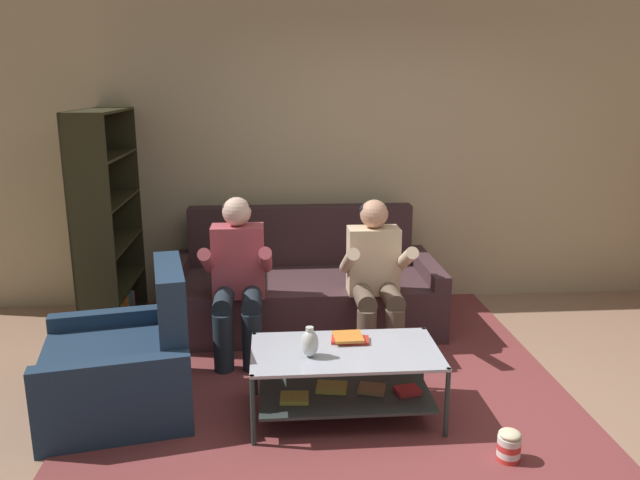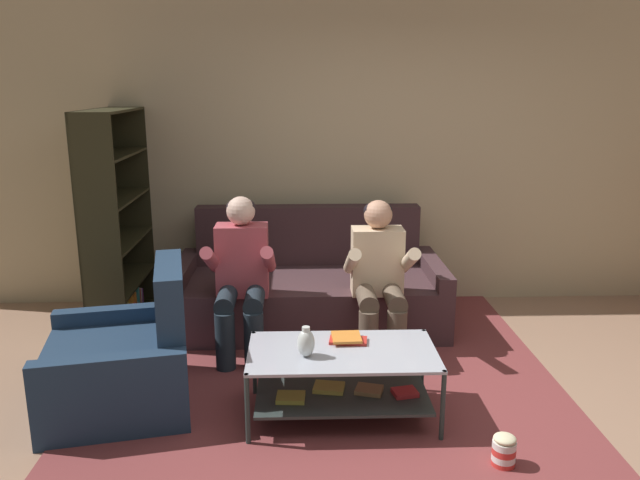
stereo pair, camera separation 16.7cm
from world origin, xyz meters
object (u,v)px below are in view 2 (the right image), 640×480
Objects in this scene: vase at (306,342)px; person_seated_right at (379,272)px; couch at (309,290)px; popcorn_tub at (504,450)px; person_seated_left at (241,272)px; armchair at (125,363)px; coffee_table at (342,373)px; bookshelf at (113,241)px; book_stack at (347,339)px.

person_seated_right is at bearing 61.50° from vase.
couch is 11.92× the size of popcorn_tub.
person_seated_left is 1.06m from armchair.
coffee_table is (-0.33, -0.94, -0.34)m from person_seated_right.
popcorn_tub is (2.15, -0.74, -0.19)m from armchair.
vase is at bearing -118.50° from person_seated_right.
bookshelf reaches higher than person_seated_right.
book_stack is (0.71, -0.81, -0.19)m from person_seated_left.
coffee_table is at bearing 18.20° from vase.
vase is 0.33m from book_stack.
person_seated_right is 1.64m from popcorn_tub.
bookshelf reaches higher than armchair.
coffee_table is at bearing -109.44° from person_seated_right.
person_seated_right is at bearing 23.80° from armchair.
person_seated_left is 1.00m from person_seated_right.
armchair is at bearing 171.48° from coffee_table.
coffee_table is (0.67, -0.94, -0.36)m from person_seated_left.
armchair is (-1.34, 0.20, -0.00)m from coffee_table.
bookshelf is at bearing 178.98° from couch.
person_seated_right is 1.05m from coffee_table.
vase is 0.99× the size of popcorn_tub.
couch is 0.85m from person_seated_left.
book_stack reaches higher than coffee_table.
person_seated_left is 2.17m from popcorn_tub.
coffee_table is 1.35m from armchair.
popcorn_tub is (0.48, -1.47, -0.53)m from person_seated_right.
couch is 1.62m from vase.
couch is 1.24× the size of bookshelf.
bookshelf is at bearing 133.47° from vase.
coffee_table is at bearing -83.63° from couch.
bookshelf is (-1.09, 0.62, 0.08)m from person_seated_left.
vase is at bearing 155.67° from popcorn_tub.
person_seated_right reaches higher than armchair.
person_seated_right is at bearing 70.56° from coffee_table.
popcorn_tub is (1.03, -0.47, -0.42)m from vase.
armchair is 2.28m from popcorn_tub.
vase is 2.26m from bookshelf.
person_seated_right is 6.26× the size of vase.
person_seated_left reaches higher than coffee_table.
bookshelf is (-1.59, 0.03, 0.43)m from couch.
popcorn_tub is at bearing -71.80° from person_seated_right.
coffee_table is at bearing -8.52° from armchair.
person_seated_right is at bearing 70.08° from book_stack.
armchair is at bearing 177.06° from book_stack.
vase is 1.18m from armchair.
couch is at bearing 98.48° from book_stack.
armchair is (-0.67, -0.74, -0.36)m from person_seated_left.
coffee_table reaches higher than popcorn_tub.
bookshelf is 3.39m from popcorn_tub.
bookshelf is at bearing 141.54° from book_stack.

